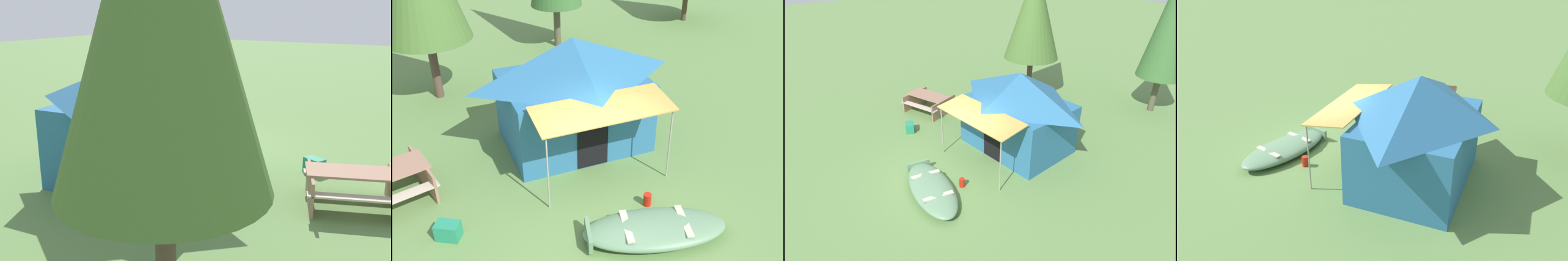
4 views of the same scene
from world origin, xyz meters
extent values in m
plane|color=#5F8546|center=(0.00, 0.00, 0.00)|extent=(80.00, 80.00, 0.00)
ellipsoid|color=#618763|center=(0.66, -1.00, 0.19)|extent=(2.99, 1.64, 0.37)
ellipsoid|color=#212F22|center=(0.66, -1.00, 0.22)|extent=(2.74, 1.47, 0.13)
cube|color=beige|center=(1.22, -1.10, 0.33)|extent=(0.29, 0.90, 0.04)
cube|color=beige|center=(0.11, -0.91, 0.33)|extent=(0.29, 0.90, 0.04)
cube|color=#618763|center=(-0.62, -0.78, 0.21)|extent=(0.21, 0.75, 0.28)
cube|color=#2A6592|center=(0.11, 2.83, 0.90)|extent=(3.60, 2.78, 1.80)
pyramid|color=#2A6592|center=(0.11, 2.83, 2.30)|extent=(3.89, 3.01, 1.01)
cube|color=black|center=(0.22, 1.58, 0.75)|extent=(0.76, 0.10, 1.44)
cube|color=#BF9745|center=(0.27, 1.04, 1.85)|extent=(3.14, 1.38, 0.17)
cylinder|color=gray|center=(1.73, 0.70, 0.85)|extent=(0.04, 0.04, 1.71)
cylinder|color=gray|center=(-1.10, 0.44, 0.85)|extent=(0.04, 0.04, 1.71)
cube|color=#9A7059|center=(-4.37, 1.69, 0.73)|extent=(2.02, 1.40, 0.04)
cube|color=#C2B19A|center=(-4.16, 1.10, 0.46)|extent=(1.83, 0.87, 0.04)
cube|color=#C2B19A|center=(-4.59, 2.28, 0.46)|extent=(1.83, 0.87, 0.04)
cube|color=#9A7059|center=(-5.15, 1.41, 0.36)|extent=(0.57, 1.45, 0.71)
cube|color=#9A7059|center=(-3.60, 1.97, 0.36)|extent=(0.57, 1.45, 0.71)
cube|color=#238A64|center=(-3.18, 0.16, 0.18)|extent=(0.55, 0.47, 0.36)
cylinder|color=red|center=(0.90, -0.10, 0.14)|extent=(0.23, 0.23, 0.28)
camera|label=1|loc=(-5.86, 10.42, 3.88)|focal=41.18mm
camera|label=2|loc=(-2.54, -6.88, 6.44)|focal=41.94mm
camera|label=3|loc=(7.81, -4.49, 6.56)|focal=30.89mm
camera|label=4|loc=(8.36, 6.01, 5.71)|focal=36.84mm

